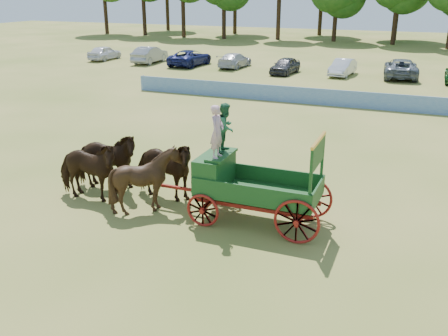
% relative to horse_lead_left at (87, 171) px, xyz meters
% --- Properties ---
extents(ground, '(160.00, 160.00, 0.00)m').
position_rel_horse_lead_left_xyz_m(ground, '(5.22, 0.27, -1.11)').
color(ground, '#A28C49').
rests_on(ground, ground).
extents(horse_lead_left, '(2.68, 1.31, 2.23)m').
position_rel_horse_lead_left_xyz_m(horse_lead_left, '(0.00, 0.00, 0.00)').
color(horse_lead_left, '#311C0D').
rests_on(horse_lead_left, ground).
extents(horse_lead_right, '(2.81, 1.67, 2.23)m').
position_rel_horse_lead_left_xyz_m(horse_lead_right, '(0.00, 1.10, 0.00)').
color(horse_lead_right, '#311C0D').
rests_on(horse_lead_right, ground).
extents(horse_wheel_left, '(2.09, 1.88, 2.23)m').
position_rel_horse_lead_left_xyz_m(horse_wheel_left, '(2.40, 0.00, 0.00)').
color(horse_wheel_left, '#311C0D').
rests_on(horse_wheel_left, ground).
extents(horse_wheel_right, '(2.75, 1.47, 2.23)m').
position_rel_horse_lead_left_xyz_m(horse_wheel_right, '(2.40, 1.10, 0.00)').
color(horse_wheel_right, '#311C0D').
rests_on(horse_wheel_right, ground).
extents(farm_dray, '(6.00, 2.00, 3.80)m').
position_rel_horse_lead_left_xyz_m(farm_dray, '(5.35, 0.57, 0.55)').
color(farm_dray, maroon).
rests_on(farm_dray, ground).
extents(sponsor_banner, '(26.00, 0.08, 1.05)m').
position_rel_horse_lead_left_xyz_m(sponsor_banner, '(4.22, 18.27, -0.59)').
color(sponsor_banner, '#1D54A1').
rests_on(sponsor_banner, ground).
extents(parked_cars, '(45.92, 6.67, 1.61)m').
position_rel_horse_lead_left_xyz_m(parked_cars, '(0.54, 30.56, -0.38)').
color(parked_cars, silver).
rests_on(parked_cars, ground).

